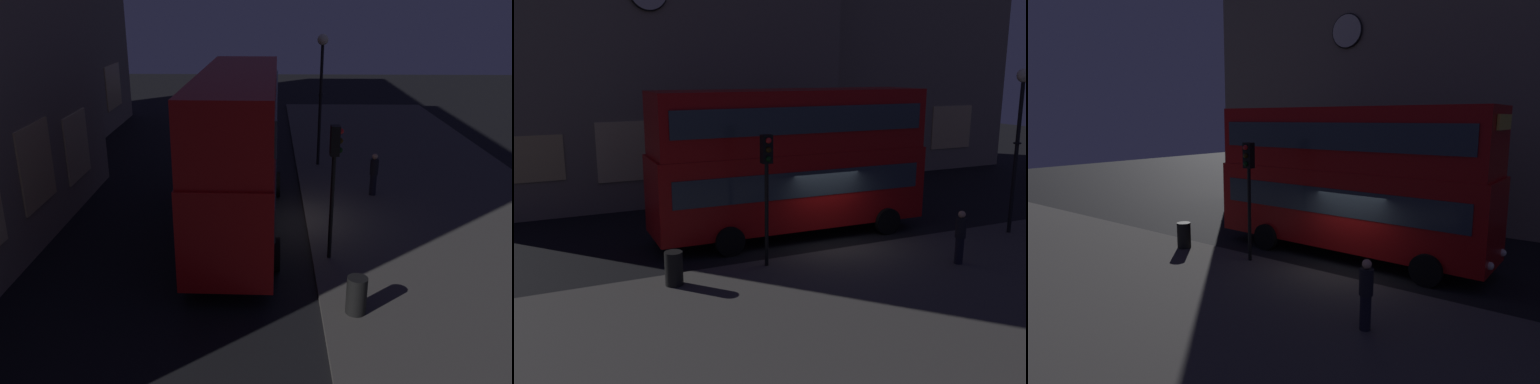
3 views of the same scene
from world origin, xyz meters
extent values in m
plane|color=black|center=(0.00, 0.00, 0.00)|extent=(80.00, 80.00, 0.00)
cube|color=#423F3D|center=(0.00, -5.74, 0.06)|extent=(44.00, 9.86, 0.12)
cube|color=gray|center=(-3.86, 12.35, 7.19)|extent=(17.52, 9.45, 14.39)
cube|color=#E5C67F|center=(-9.11, 7.60, 2.53)|extent=(2.24, 0.06, 1.86)
cube|color=#F9E09E|center=(-5.61, 7.60, 2.61)|extent=(2.24, 0.06, 2.54)
cube|color=#F2D18C|center=(-2.10, 7.60, 2.68)|extent=(2.24, 0.06, 2.54)
cube|color=#F9E09E|center=(1.40, 7.60, 2.35)|extent=(2.24, 0.06, 2.43)
cube|color=gray|center=(9.71, 13.72, 7.66)|extent=(17.27, 7.70, 15.32)
cube|color=#E5C67F|center=(5.11, 9.84, 2.73)|extent=(2.95, 0.06, 1.86)
cube|color=#F2D18C|center=(9.71, 9.84, 2.45)|extent=(2.95, 0.06, 2.03)
cube|color=#F2D18C|center=(14.32, 9.84, 2.57)|extent=(2.95, 0.06, 2.55)
cube|color=#B20F0F|center=(-0.79, 1.49, 1.84)|extent=(10.12, 2.61, 2.69)
cube|color=#B20F0F|center=(-0.79, 1.49, 4.26)|extent=(9.91, 2.56, 2.14)
cube|color=#2D3842|center=(-0.79, 1.49, 2.18)|extent=(9.31, 2.66, 0.90)
cube|color=#2D3842|center=(-0.79, 1.49, 4.36)|extent=(9.31, 2.66, 0.90)
cube|color=#F2D84C|center=(4.19, 1.39, 4.85)|extent=(0.11, 1.45, 0.44)
sphere|color=white|center=(4.28, 2.18, 0.85)|extent=(0.24, 0.24, 0.24)
sphere|color=white|center=(4.25, 0.61, 0.85)|extent=(0.24, 0.24, 0.24)
cylinder|color=black|center=(2.66, 2.68, 0.50)|extent=(1.00, 0.26, 0.99)
cylinder|color=black|center=(2.60, 0.17, 0.50)|extent=(1.00, 0.26, 0.99)
cylinder|color=black|center=(-3.54, 2.80, 0.50)|extent=(1.00, 0.26, 0.99)
cylinder|color=black|center=(-3.59, 0.30, 0.50)|extent=(1.00, 0.26, 0.99)
cylinder|color=black|center=(-2.99, -1.32, 1.71)|extent=(0.12, 0.12, 3.19)
cube|color=black|center=(-2.99, -1.32, 3.73)|extent=(0.32, 0.26, 0.85)
sphere|color=red|center=(-3.00, -1.46, 4.00)|extent=(0.17, 0.17, 0.17)
sphere|color=black|center=(-3.00, -1.46, 3.73)|extent=(0.17, 0.17, 0.17)
sphere|color=black|center=(-3.00, -1.46, 3.46)|extent=(0.17, 0.17, 0.17)
cylinder|color=black|center=(6.62, -1.82, 2.86)|extent=(0.14, 0.14, 5.47)
torus|color=black|center=(6.62, -1.82, 3.44)|extent=(0.28, 0.28, 0.06)
sphere|color=#F9EFC6|center=(6.62, -1.82, 5.81)|extent=(0.48, 0.48, 0.48)
cylinder|color=black|center=(2.51, -3.63, 0.54)|extent=(0.26, 0.26, 0.84)
cylinder|color=black|center=(2.51, -3.63, 1.28)|extent=(0.33, 0.33, 0.62)
sphere|color=tan|center=(2.51, -3.63, 1.70)|extent=(0.22, 0.22, 0.22)
cylinder|color=black|center=(-5.98, -1.65, 0.60)|extent=(0.51, 0.51, 0.96)
camera|label=1|loc=(-17.30, 0.57, 7.39)|focal=36.97mm
camera|label=2|loc=(-9.56, -15.94, 6.04)|focal=38.62mm
camera|label=3|loc=(6.76, -12.52, 4.94)|focal=31.33mm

